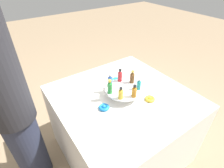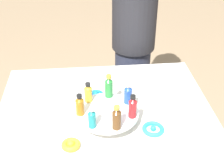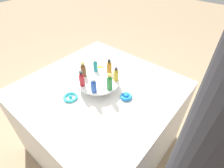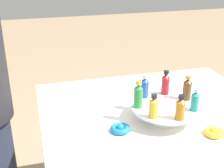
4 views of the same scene
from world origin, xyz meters
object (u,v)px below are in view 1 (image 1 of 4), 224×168
(bottle_amber, at_px, (134,91))
(person_figure, at_px, (8,103))
(ribbon_bow_teal, at_px, (116,80))
(bottle_brown, at_px, (132,77))
(bottle_teal, at_px, (139,84))
(bottle_green, at_px, (110,87))
(bottle_blue, at_px, (110,80))
(ribbon_bow_blue, at_px, (104,107))
(bottle_red, at_px, (120,76))
(ribbon_bow_gold, at_px, (150,99))
(bottle_gold, at_px, (121,93))
(display_stand, at_px, (123,91))

(bottle_amber, height_order, person_figure, person_figure)
(ribbon_bow_teal, bearing_deg, person_figure, 87.33)
(bottle_brown, relative_size, person_figure, 0.07)
(bottle_teal, relative_size, ribbon_bow_teal, 0.99)
(bottle_teal, xyz_separation_m, bottle_green, (0.09, 0.22, 0.01))
(bottle_teal, distance_m, bottle_blue, 0.24)
(person_figure, bearing_deg, bottle_brown, 4.08)
(bottle_blue, xyz_separation_m, ribbon_bow_blue, (-0.15, 0.16, -0.11))
(bottle_red, height_order, ribbon_bow_teal, bottle_red)
(bottle_amber, bearing_deg, bottle_red, -9.75)
(ribbon_bow_gold, bearing_deg, ribbon_bow_blue, 70.49)
(bottle_green, xyz_separation_m, bottle_gold, (-0.10, -0.03, -0.01))
(bottle_brown, xyz_separation_m, bottle_gold, (-0.12, 0.21, -0.01))
(bottle_gold, distance_m, person_figure, 0.79)
(bottle_blue, height_order, bottle_amber, bottle_blue)
(ribbon_bow_blue, bearing_deg, bottle_red, -59.96)
(bottle_teal, relative_size, bottle_red, 0.87)
(bottle_brown, relative_size, bottle_red, 1.01)
(bottle_blue, height_order, bottle_gold, bottle_blue)
(display_stand, height_order, bottle_teal, bottle_teal)
(bottle_brown, relative_size, bottle_green, 0.95)
(bottle_green, height_order, bottle_amber, bottle_green)
(display_stand, relative_size, bottle_green, 2.44)
(bottle_teal, height_order, bottle_gold, bottle_gold)
(bottle_gold, relative_size, ribbon_bow_teal, 1.00)
(bottle_green, height_order, ribbon_bow_gold, bottle_green)
(display_stand, xyz_separation_m, ribbon_bow_gold, (-0.17, -0.14, -0.04))
(bottle_brown, bearing_deg, person_figure, 76.76)
(display_stand, relative_size, bottle_red, 2.58)
(bottle_green, bearing_deg, bottle_gold, -164.04)
(bottle_blue, bearing_deg, bottle_red, -86.90)
(bottle_gold, xyz_separation_m, ribbon_bow_teal, (0.29, -0.17, -0.11))
(bottle_blue, relative_size, bottle_green, 0.88)
(bottle_red, xyz_separation_m, bottle_blue, (-0.01, 0.11, -0.00))
(bottle_red, distance_m, ribbon_bow_teal, 0.15)
(ribbon_bow_gold, xyz_separation_m, ribbon_bow_teal, (0.38, 0.07, -0.00))
(bottle_brown, distance_m, bottle_red, 0.11)
(bottle_red, bearing_deg, bottle_brown, -138.32)
(bottle_red, relative_size, bottle_gold, 1.14)
(bottle_red, height_order, bottle_gold, bottle_red)
(bottle_green, xyz_separation_m, ribbon_bow_teal, (0.19, -0.20, -0.12))
(ribbon_bow_blue, bearing_deg, ribbon_bow_teal, -49.51)
(bottle_red, distance_m, bottle_gold, 0.24)
(bottle_brown, xyz_separation_m, bottle_red, (0.08, 0.07, -0.00))
(bottle_blue, xyz_separation_m, bottle_amber, (-0.23, -0.07, -0.00))
(bottle_brown, xyz_separation_m, ribbon_bow_teal, (0.18, 0.04, -0.11))
(bottle_green, height_order, bottle_gold, bottle_green)
(ribbon_bow_gold, distance_m, person_figure, 1.04)
(bottle_amber, bearing_deg, bottle_brown, -35.47)
(bottle_gold, bearing_deg, bottle_blue, -9.75)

